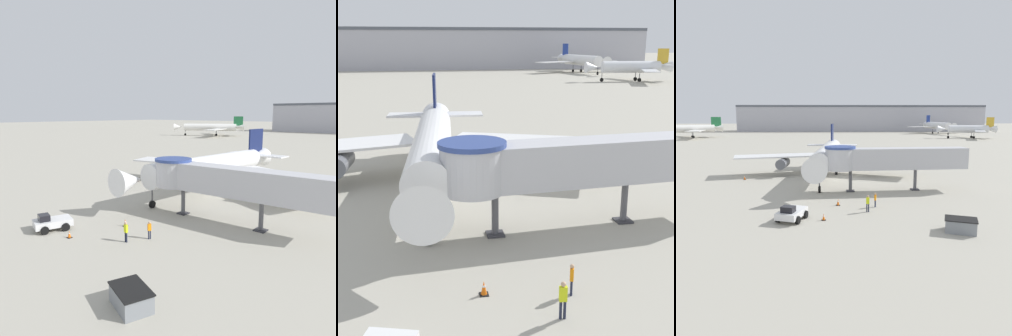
% 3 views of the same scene
% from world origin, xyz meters
% --- Properties ---
extents(ground_plane, '(800.00, 800.00, 0.00)m').
position_xyz_m(ground_plane, '(0.00, 0.00, 0.00)').
color(ground_plane, '#A8A393').
extents(main_airplane, '(32.70, 30.58, 8.52)m').
position_xyz_m(main_airplane, '(-1.02, 2.48, 3.63)').
color(main_airplane, white).
rests_on(main_airplane, ground_plane).
extents(jet_bridge, '(19.22, 4.57, 6.08)m').
position_xyz_m(jet_bridge, '(7.12, -8.15, 4.40)').
color(jet_bridge, '#B7B7BC').
rests_on(jet_bridge, ground_plane).
extents(traffic_cone_near_nose, '(0.44, 0.44, 0.73)m').
position_xyz_m(traffic_cone_near_nose, '(0.58, -15.47, 0.35)').
color(traffic_cone_near_nose, black).
rests_on(traffic_cone_near_nose, ground_plane).
extents(ground_crew_marshaller, '(0.28, 0.35, 1.62)m').
position_xyz_m(ground_crew_marshaller, '(4.70, -16.27, 0.93)').
color(ground_crew_marshaller, '#1E2338').
rests_on(ground_crew_marshaller, ground_plane).
extents(ground_crew_wing_walker, '(0.37, 0.24, 1.81)m').
position_xyz_m(ground_crew_wing_walker, '(3.68, -18.11, 1.04)').
color(ground_crew_wing_walker, '#1E2338').
rests_on(ground_crew_wing_walker, ground_plane).
extents(background_jet_gold_tail, '(26.55, 29.34, 9.51)m').
position_xyz_m(background_jet_gold_tail, '(61.51, 96.30, 4.20)').
color(background_jet_gold_tail, silver).
rests_on(background_jet_gold_tail, ground_plane).
extents(background_jet_blue_tail, '(34.18, 35.41, 10.56)m').
position_xyz_m(background_jet_blue_tail, '(59.39, 136.28, 4.64)').
color(background_jet_blue_tail, white).
rests_on(background_jet_blue_tail, ground_plane).
extents(terminal_building, '(160.69, 28.01, 17.01)m').
position_xyz_m(terminal_building, '(17.94, 175.00, 8.52)').
color(terminal_building, '#A8A8B2').
rests_on(terminal_building, ground_plane).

